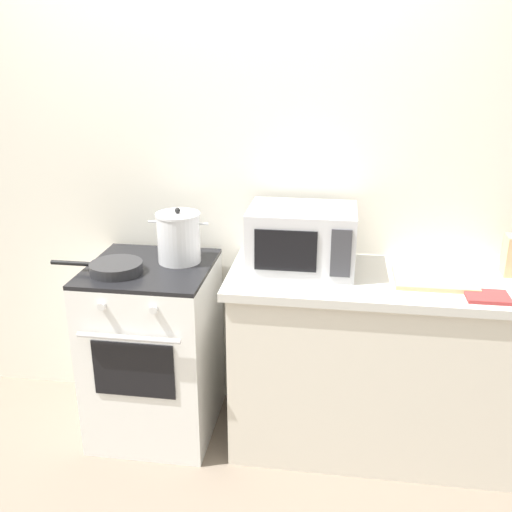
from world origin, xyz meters
TOP-DOWN VIEW (x-y plane):
  - back_wall at (0.30, 0.97)m, footprint 4.40×0.10m
  - lower_cabinet_right at (0.90, 0.62)m, footprint 1.64×0.56m
  - countertop_right at (0.90, 0.62)m, footprint 1.70×0.60m
  - stove at (-0.35, 0.60)m, footprint 0.60×0.64m
  - stock_pot at (-0.22, 0.69)m, footprint 0.30×0.22m
  - frying_pan at (-0.48, 0.49)m, footprint 0.45×0.25m
  - microwave at (0.39, 0.68)m, footprint 0.50×0.37m
  - cutting_board at (1.00, 0.60)m, footprint 0.36×0.26m
  - oven_mitt at (1.20, 0.44)m, footprint 0.18×0.14m

SIDE VIEW (x-z plane):
  - lower_cabinet_right at x=0.90m, z-range 0.00..0.88m
  - stove at x=-0.35m, z-range 0.00..0.92m
  - countertop_right at x=0.90m, z-range 0.88..0.92m
  - oven_mitt at x=1.20m, z-range 0.92..0.94m
  - cutting_board at x=1.00m, z-range 0.92..0.94m
  - frying_pan at x=-0.48m, z-range 0.92..0.97m
  - stock_pot at x=-0.22m, z-range 0.91..1.18m
  - microwave at x=0.39m, z-range 0.92..1.22m
  - back_wall at x=0.30m, z-range 0.00..2.50m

